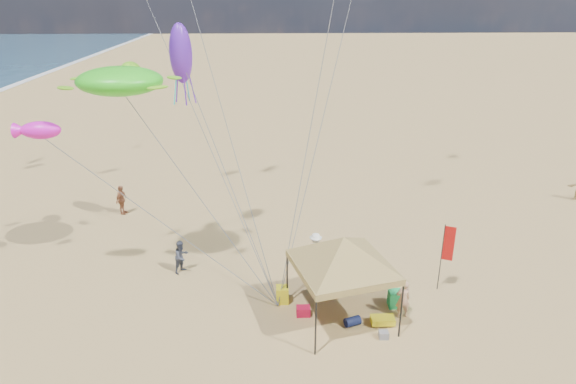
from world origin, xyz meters
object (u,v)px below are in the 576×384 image
(cooler_blue, at_px, (380,276))
(person_far_a, at_px, (121,200))
(person_near_a, at_px, (403,299))
(person_near_c, at_px, (315,249))
(canopy_tent, at_px, (344,241))
(chair_yellow, at_px, (282,295))
(beach_cart, at_px, (383,320))
(chair_green, at_px, (395,299))
(person_near_b, at_px, (182,257))
(cooler_red, at_px, (303,311))
(feather_flag, at_px, (447,247))

(cooler_blue, xyz_separation_m, person_far_a, (-13.21, 7.64, 0.67))
(person_near_a, relative_size, person_near_c, 1.01)
(canopy_tent, xyz_separation_m, chair_yellow, (-2.22, 1.23, -3.07))
(cooler_blue, relative_size, person_far_a, 0.31)
(chair_yellow, relative_size, beach_cart, 0.78)
(chair_green, bearing_deg, chair_yellow, 173.84)
(chair_yellow, bearing_deg, person_near_c, 61.69)
(person_near_b, bearing_deg, chair_green, -70.65)
(canopy_tent, height_order, cooler_red, canopy_tent)
(person_near_c, bearing_deg, person_far_a, -32.16)
(chair_green, height_order, person_near_b, person_near_b)
(cooler_blue, relative_size, person_near_a, 0.34)
(chair_yellow, relative_size, person_near_c, 0.44)
(cooler_blue, xyz_separation_m, person_near_b, (-8.81, 1.07, 0.58))
(feather_flag, relative_size, person_near_a, 1.92)
(feather_flag, height_order, person_far_a, feather_flag)
(canopy_tent, bearing_deg, person_near_b, 150.26)
(canopy_tent, height_order, chair_yellow, canopy_tent)
(cooler_red, distance_m, person_near_c, 4.10)
(beach_cart, bearing_deg, canopy_tent, 164.77)
(feather_flag, bearing_deg, cooler_blue, 159.95)
(chair_green, xyz_separation_m, person_far_a, (-13.38, 9.64, 0.51))
(cooler_blue, relative_size, beach_cart, 0.60)
(person_near_a, distance_m, person_near_b, 9.85)
(chair_green, xyz_separation_m, person_near_c, (-2.90, 3.51, 0.44))
(person_far_a, bearing_deg, canopy_tent, -118.40)
(feather_flag, relative_size, chair_green, 4.38)
(chair_green, xyz_separation_m, beach_cart, (-0.73, -1.17, -0.15))
(cooler_blue, height_order, person_near_a, person_near_a)
(feather_flag, bearing_deg, person_near_c, 155.12)
(chair_green, distance_m, beach_cart, 1.39)
(beach_cart, bearing_deg, chair_green, 57.89)
(chair_green, distance_m, person_near_b, 9.50)
(canopy_tent, xyz_separation_m, person_far_a, (-11.08, 10.39, -2.56))
(person_far_a, bearing_deg, cooler_red, -121.54)
(cooler_red, xyz_separation_m, chair_green, (3.73, 0.46, 0.16))
(cooler_blue, bearing_deg, cooler_red, -145.32)
(person_near_a, xyz_separation_m, person_near_c, (-3.01, 4.20, -0.01))
(feather_flag, distance_m, chair_green, 3.06)
(person_far_a, bearing_deg, chair_green, -111.02)
(feather_flag, height_order, chair_yellow, feather_flag)
(cooler_red, relative_size, person_near_b, 0.35)
(beach_cart, bearing_deg, cooler_blue, 79.91)
(feather_flag, distance_m, person_near_c, 5.85)
(cooler_blue, distance_m, person_near_a, 2.77)
(beach_cart, relative_size, person_far_a, 0.52)
(person_near_a, xyz_separation_m, person_far_a, (-13.50, 10.33, 0.06))
(feather_flag, height_order, beach_cart, feather_flag)
(cooler_blue, relative_size, person_near_b, 0.35)
(beach_cart, distance_m, person_far_a, 16.65)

